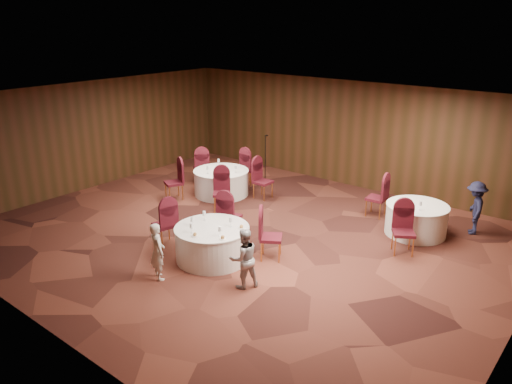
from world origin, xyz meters
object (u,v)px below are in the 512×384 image
Objects in this scene: table_main at (212,243)px; mic_stand at (265,169)px; woman_a at (158,251)px; man_c at (475,208)px; table_left at (221,182)px; woman_b at (244,258)px; table_right at (416,219)px.

mic_stand reaches higher than table_main.
man_c reaches higher than woman_a.
woman_b reaches higher than table_left.
table_right is 1.23× the size of woman_a.
table_left is at bearing -37.47° from woman_a.
mic_stand is (-5.29, 0.90, 0.06)m from table_right.
woman_b is (1.29, -0.47, 0.23)m from table_main.
table_main and table_right have the same top height.
table_right is 1.21× the size of woman_b.
table_left is 1.77m from mic_stand.
mic_stand is 1.26× the size of woman_b.
table_main is at bearing -64.17° from mic_stand.
table_main is 5.49m from mic_stand.
table_main is at bearing -125.75° from table_right.
man_c reaches higher than woman_b.
table_right is (2.90, 4.03, 0.00)m from table_main.
woman_a is 1.74m from woman_b.
table_left is 6.86m from man_c.
table_right is 0.96× the size of mic_stand.
table_main is 1.06× the size of mic_stand.
woman_a is at bearing -61.67° from table_left.
woman_a is (-0.25, -1.29, 0.22)m from table_main.
man_c is (1.05, 0.91, 0.28)m from table_right.
table_left is 5.63m from table_right.
woman_a is 7.52m from man_c.
mic_stand is 6.59m from woman_a.
man_c is at bearing 0.01° from mic_stand.
woman_a is at bearing -120.65° from table_right.
table_main is at bearing -76.83° from woman_a.
man_c is at bearing -99.83° from woman_a.
table_main and table_left have the same top height.
man_c is at bearing 51.30° from table_main.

